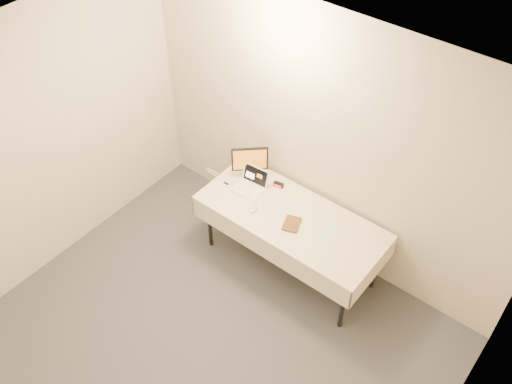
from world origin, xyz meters
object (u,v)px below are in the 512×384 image
Objects in this scene: monitor at (250,160)px; book at (284,215)px; table at (291,220)px; laptop at (251,184)px.

book is (0.66, -0.30, -0.12)m from monitor.
monitor is 0.74m from book.
table is 5.84× the size of laptop.
laptop is at bearing -88.94° from monitor.
laptop is 0.58m from book.
book is (-0.00, -0.12, 0.16)m from table.
laptop is 1.58× the size of book.
laptop is (-0.55, 0.07, 0.11)m from table.
monitor is (-0.11, 0.12, 0.17)m from laptop.
book is at bearing -67.83° from monitor.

